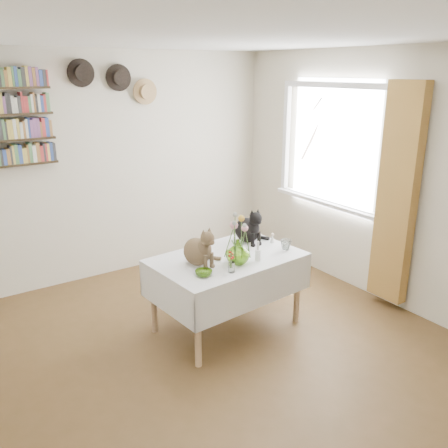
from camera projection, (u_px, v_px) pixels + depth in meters
room at (223, 216)px, 3.51m from camera, size 4.08×4.58×2.58m
window at (332, 155)px, 5.14m from camera, size 0.12×1.52×1.32m
curtain at (397, 196)px, 4.46m from camera, size 0.12×0.38×2.10m
dining_table at (227, 274)px, 4.26m from camera, size 1.36×0.94×0.70m
tabby_cat at (197, 245)px, 4.00m from camera, size 0.30×0.35×0.35m
black_cat at (247, 224)px, 4.54m from camera, size 0.24×0.31×0.36m
flower_vase at (238, 252)px, 4.04m from camera, size 0.26×0.26×0.22m
green_bowl at (204, 273)px, 3.82m from camera, size 0.15×0.15×0.04m
drinking_glass at (286, 245)px, 4.37m from camera, size 0.12×0.12×0.09m
candlestick at (258, 254)px, 4.11m from camera, size 0.05×0.05×0.18m
berry_jar at (232, 261)px, 3.86m from camera, size 0.05×0.05×0.22m
porcelain_figurine at (272, 238)px, 4.55m from camera, size 0.05×0.05×0.10m
flower_bouquet at (237, 226)px, 3.97m from camera, size 0.17×0.13×0.39m
wall_hats at (116, 81)px, 5.01m from camera, size 0.98×0.09×0.48m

